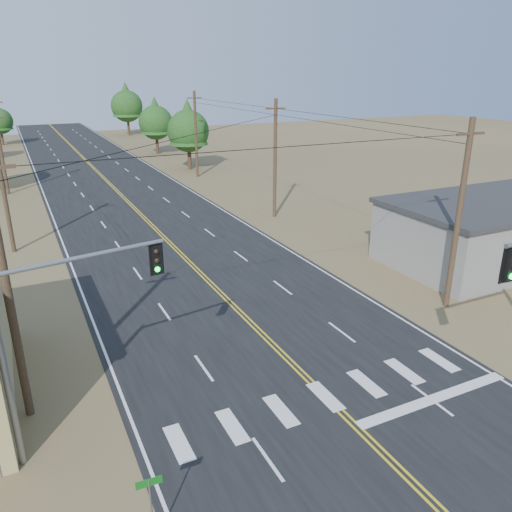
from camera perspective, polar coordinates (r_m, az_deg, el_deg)
road at (r=38.81m, az=-10.29°, el=1.93°), size 15.00×200.00×0.02m
building_right at (r=37.29m, az=25.93°, el=2.62°), size 15.00×8.00×4.00m
utility_pole_left_near at (r=18.93m, az=-26.59°, el=-3.33°), size 1.80×0.30×10.00m
utility_pole_left_mid at (r=38.24m, az=-27.06°, el=7.70°), size 1.80×0.30×10.00m
utility_pole_left_far at (r=58.03m, az=-27.21°, el=11.28°), size 1.80×0.30×10.00m
utility_pole_right_near at (r=27.67m, az=22.17°, el=4.34°), size 1.80×0.30×10.00m
utility_pole_right_mid at (r=43.24m, az=2.20°, el=11.09°), size 1.80×0.30×10.00m
utility_pole_right_far at (r=61.44m, az=-6.89°, el=13.69°), size 1.80×0.30×10.00m
signal_mast_left at (r=17.00m, az=-22.09°, el=-7.27°), size 5.52×1.19×6.76m
street_sign at (r=14.65m, az=-11.94°, el=-25.81°), size 0.69×0.06×2.31m
tree_right_near at (r=66.56m, az=-7.77°, el=14.44°), size 5.35×5.35×8.91m
tree_right_mid at (r=80.75m, az=-11.42°, el=15.10°), size 5.17×5.17×8.61m
tree_right_far at (r=106.74m, az=-14.58°, el=16.58°), size 6.17×6.17×10.28m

